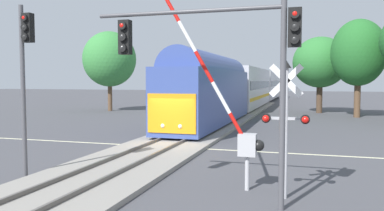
{
  "coord_description": "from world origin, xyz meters",
  "views": [
    {
      "loc": [
        7.08,
        -18.77,
        3.48
      ],
      "look_at": [
        0.54,
        2.85,
        2.0
      ],
      "focal_mm": 36.2,
      "sensor_mm": 36.0,
      "label": 1
    }
  ],
  "objects_px": {
    "crossing_signal_mast": "(286,115)",
    "elm_centre_background": "(320,62)",
    "traffic_signal_median": "(25,63)",
    "pine_left_background": "(110,59)",
    "commuter_train": "(249,86)",
    "traffic_signal_near_right": "(224,50)",
    "crossing_gate_near": "(237,125)",
    "oak_far_right": "(359,53)"
  },
  "relations": [
    {
      "from": "crossing_signal_mast",
      "to": "elm_centre_background",
      "type": "bearing_deg",
      "value": 86.91
    },
    {
      "from": "traffic_signal_median",
      "to": "pine_left_background",
      "type": "xyz_separation_m",
      "value": [
        -12.1,
        28.0,
        1.78
      ]
    },
    {
      "from": "commuter_train",
      "to": "traffic_signal_near_right",
      "type": "xyz_separation_m",
      "value": [
        4.84,
        -37.53,
        1.56
      ]
    },
    {
      "from": "crossing_gate_near",
      "to": "traffic_signal_median",
      "type": "height_order",
      "value": "crossing_gate_near"
    },
    {
      "from": "elm_centre_background",
      "to": "oak_far_right",
      "type": "distance_m",
      "value": 5.39
    },
    {
      "from": "commuter_train",
      "to": "traffic_signal_median",
      "type": "xyz_separation_m",
      "value": [
        -2.44,
        -36.63,
        1.33
      ]
    },
    {
      "from": "crossing_signal_mast",
      "to": "traffic_signal_near_right",
      "type": "distance_m",
      "value": 2.66
    },
    {
      "from": "commuter_train",
      "to": "oak_far_right",
      "type": "bearing_deg",
      "value": -37.76
    },
    {
      "from": "pine_left_background",
      "to": "traffic_signal_median",
      "type": "bearing_deg",
      "value": -66.62
    },
    {
      "from": "commuter_train",
      "to": "crossing_gate_near",
      "type": "xyz_separation_m",
      "value": [
        4.91,
        -35.88,
        -0.65
      ]
    },
    {
      "from": "crossing_signal_mast",
      "to": "elm_centre_background",
      "type": "distance_m",
      "value": 32.01
    },
    {
      "from": "commuter_train",
      "to": "traffic_signal_near_right",
      "type": "bearing_deg",
      "value": -82.65
    },
    {
      "from": "elm_centre_background",
      "to": "pine_left_background",
      "type": "distance_m",
      "value": 23.06
    },
    {
      "from": "oak_far_right",
      "to": "pine_left_background",
      "type": "bearing_deg",
      "value": 179.51
    },
    {
      "from": "commuter_train",
      "to": "traffic_signal_median",
      "type": "relative_size",
      "value": 9.95
    },
    {
      "from": "crossing_gate_near",
      "to": "traffic_signal_median",
      "type": "relative_size",
      "value": 1.06
    },
    {
      "from": "traffic_signal_median",
      "to": "traffic_signal_near_right",
      "type": "height_order",
      "value": "traffic_signal_median"
    },
    {
      "from": "traffic_signal_near_right",
      "to": "oak_far_right",
      "type": "distance_m",
      "value": 29.47
    },
    {
      "from": "crossing_gate_near",
      "to": "traffic_signal_near_right",
      "type": "distance_m",
      "value": 2.76
    },
    {
      "from": "traffic_signal_median",
      "to": "traffic_signal_near_right",
      "type": "relative_size",
      "value": 1.05
    },
    {
      "from": "oak_far_right",
      "to": "traffic_signal_median",
      "type": "bearing_deg",
      "value": -116.53
    },
    {
      "from": "crossing_gate_near",
      "to": "crossing_signal_mast",
      "type": "relative_size",
      "value": 1.59
    },
    {
      "from": "traffic_signal_median",
      "to": "oak_far_right",
      "type": "xyz_separation_m",
      "value": [
        13.86,
        27.77,
        1.94
      ]
    },
    {
      "from": "commuter_train",
      "to": "oak_far_right",
      "type": "distance_m",
      "value": 14.82
    },
    {
      "from": "crossing_signal_mast",
      "to": "oak_far_right",
      "type": "distance_m",
      "value": 28.26
    },
    {
      "from": "elm_centre_background",
      "to": "crossing_signal_mast",
      "type": "bearing_deg",
      "value": -93.09
    },
    {
      "from": "pine_left_background",
      "to": "crossing_gate_near",
      "type": "bearing_deg",
      "value": -54.49
    },
    {
      "from": "crossing_gate_near",
      "to": "crossing_signal_mast",
      "type": "bearing_deg",
      "value": -20.15
    },
    {
      "from": "crossing_signal_mast",
      "to": "oak_far_right",
      "type": "relative_size",
      "value": 0.44
    },
    {
      "from": "crossing_signal_mast",
      "to": "traffic_signal_median",
      "type": "bearing_deg",
      "value": -178.84
    },
    {
      "from": "commuter_train",
      "to": "crossing_gate_near",
      "type": "bearing_deg",
      "value": -82.2
    },
    {
      "from": "oak_far_right",
      "to": "pine_left_background",
      "type": "xyz_separation_m",
      "value": [
        -25.97,
        0.22,
        -0.16
      ]
    },
    {
      "from": "elm_centre_background",
      "to": "pine_left_background",
      "type": "bearing_deg",
      "value": -169.96
    },
    {
      "from": "traffic_signal_near_right",
      "to": "crossing_signal_mast",
      "type": "bearing_deg",
      "value": 33.93
    },
    {
      "from": "commuter_train",
      "to": "crossing_signal_mast",
      "type": "distance_m",
      "value": 37.01
    },
    {
      "from": "crossing_signal_mast",
      "to": "traffic_signal_median",
      "type": "relative_size",
      "value": 0.66
    },
    {
      "from": "pine_left_background",
      "to": "oak_far_right",
      "type": "bearing_deg",
      "value": -0.49
    },
    {
      "from": "traffic_signal_near_right",
      "to": "pine_left_background",
      "type": "xyz_separation_m",
      "value": [
        -19.38,
        28.9,
        1.56
      ]
    },
    {
      "from": "traffic_signal_median",
      "to": "elm_centre_background",
      "type": "distance_m",
      "value": 33.75
    },
    {
      "from": "traffic_signal_near_right",
      "to": "pine_left_background",
      "type": "height_order",
      "value": "pine_left_background"
    },
    {
      "from": "oak_far_right",
      "to": "elm_centre_background",
      "type": "bearing_deg",
      "value": 127.6
    },
    {
      "from": "commuter_train",
      "to": "oak_far_right",
      "type": "height_order",
      "value": "oak_far_right"
    }
  ]
}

